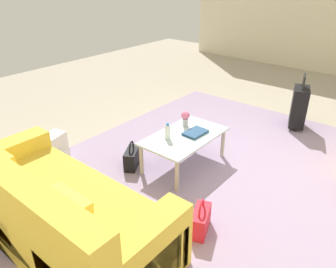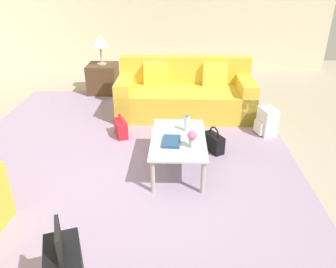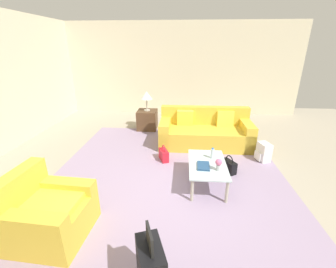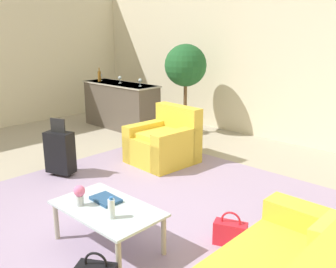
{
  "view_description": "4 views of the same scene",
  "coord_description": "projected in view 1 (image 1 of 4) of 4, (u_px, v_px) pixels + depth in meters",
  "views": [
    {
      "loc": [
        3.28,
        1.61,
        2.25
      ],
      "look_at": [
        0.98,
        -0.28,
        0.73
      ],
      "focal_mm": 35.0,
      "sensor_mm": 36.0,
      "label": 1
    },
    {
      "loc": [
        -3.03,
        -0.49,
        2.17
      ],
      "look_at": [
        0.01,
        -0.39,
        0.66
      ],
      "focal_mm": 35.0,
      "sensor_mm": 36.0,
      "label": 2
    },
    {
      "loc": [
        -3.06,
        -0.07,
        2.31
      ],
      "look_at": [
        0.71,
        0.21,
        0.83
      ],
      "focal_mm": 24.0,
      "sensor_mm": 36.0,
      "label": 3
    },
    {
      "loc": [
        3.05,
        -2.47,
        2.05
      ],
      "look_at": [
        0.7,
        0.03,
        1.1
      ],
      "focal_mm": 40.0,
      "sensor_mm": 36.0,
      "label": 4
    }
  ],
  "objects": [
    {
      "name": "ground_plane",
      "position": [
        234.0,
        165.0,
        4.19
      ],
      "size": [
        12.0,
        12.0,
        0.0
      ],
      "primitive_type": "plane",
      "color": "#A89E89"
    },
    {
      "name": "area_rug",
      "position": [
        223.0,
        193.0,
        3.66
      ],
      "size": [
        5.2,
        4.4,
        0.01
      ],
      "primitive_type": "cube",
      "color": "#9984A3",
      "rests_on": "ground"
    },
    {
      "name": "couch",
      "position": [
        52.0,
        215.0,
        2.87
      ],
      "size": [
        0.96,
        2.2,
        0.9
      ],
      "color": "gold",
      "rests_on": "ground"
    },
    {
      "name": "coffee_table",
      "position": [
        184.0,
        139.0,
        4.03
      ],
      "size": [
        1.08,
        0.64,
        0.42
      ],
      "color": "silver",
      "rests_on": "ground"
    },
    {
      "name": "water_bottle",
      "position": [
        168.0,
        132.0,
        3.88
      ],
      "size": [
        0.06,
        0.06,
        0.2
      ],
      "color": "silver",
      "rests_on": "coffee_table"
    },
    {
      "name": "coffee_table_book",
      "position": [
        195.0,
        133.0,
        4.04
      ],
      "size": [
        0.31,
        0.22,
        0.03
      ],
      "primitive_type": "cube",
      "rotation": [
        0.0,
        0.0,
        -0.05
      ],
      "color": "navy",
      "rests_on": "coffee_table"
    },
    {
      "name": "flower_vase",
      "position": [
        185.0,
        117.0,
        4.19
      ],
      "size": [
        0.11,
        0.11,
        0.21
      ],
      "color": "#B2B7BC",
      "rests_on": "coffee_table"
    },
    {
      "name": "suitcase_black",
      "position": [
        299.0,
        106.0,
        5.01
      ],
      "size": [
        0.45,
        0.34,
        0.85
      ],
      "color": "black",
      "rests_on": "ground"
    },
    {
      "name": "handbag_red",
      "position": [
        201.0,
        220.0,
        3.08
      ],
      "size": [
        0.35,
        0.25,
        0.36
      ],
      "color": "red",
      "rests_on": "ground"
    },
    {
      "name": "handbag_black",
      "position": [
        132.0,
        158.0,
        4.09
      ],
      "size": [
        0.35,
        0.28,
        0.36
      ],
      "color": "black",
      "rests_on": "ground"
    },
    {
      "name": "backpack_white",
      "position": [
        56.0,
        149.0,
        4.15
      ],
      "size": [
        0.34,
        0.31,
        0.4
      ],
      "color": "white",
      "rests_on": "ground"
    }
  ]
}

